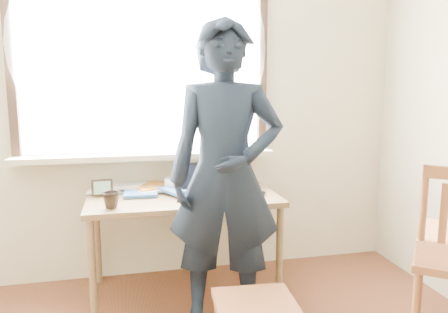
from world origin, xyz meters
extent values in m
cube|color=beige|center=(0.00, 2.00, 1.30)|extent=(3.50, 0.02, 2.60)
cube|color=white|center=(-0.20, 1.99, 1.60)|extent=(1.70, 0.01, 1.30)
cube|color=black|center=(-0.20, 1.97, 0.92)|extent=(1.82, 0.06, 0.06)
cube|color=black|center=(-1.08, 1.97, 1.60)|extent=(0.06, 0.06, 1.30)
cube|color=black|center=(0.68, 1.97, 1.60)|extent=(0.06, 0.06, 1.30)
cube|color=beige|center=(-0.20, 1.90, 0.93)|extent=(1.85, 0.20, 0.04)
cube|color=white|center=(-0.20, 1.91, 1.70)|extent=(1.95, 0.02, 1.65)
cube|color=brown|center=(0.03, 1.63, 0.67)|extent=(1.28, 0.64, 0.04)
cylinder|color=brown|center=(-0.57, 1.35, 0.33)|extent=(0.05, 0.05, 0.65)
cylinder|color=brown|center=(-0.57, 1.91, 0.33)|extent=(0.05, 0.05, 0.65)
cylinder|color=brown|center=(0.62, 1.35, 0.33)|extent=(0.05, 0.05, 0.65)
cylinder|color=brown|center=(0.62, 1.91, 0.33)|extent=(0.05, 0.05, 0.65)
cube|color=black|center=(0.13, 1.55, 0.70)|extent=(0.35, 0.27, 0.02)
cube|color=black|center=(0.15, 1.66, 0.80)|extent=(0.32, 0.12, 0.21)
cube|color=black|center=(0.15, 1.66, 0.80)|extent=(0.28, 0.09, 0.17)
cube|color=black|center=(0.13, 1.54, 0.70)|extent=(0.30, 0.17, 0.00)
imported|color=white|center=(-0.03, 1.78, 0.74)|extent=(0.17, 0.17, 0.10)
imported|color=black|center=(-0.45, 1.43, 0.74)|extent=(0.11, 0.11, 0.10)
ellipsoid|color=black|center=(0.54, 1.53, 0.70)|extent=(0.08, 0.06, 0.03)
cube|color=white|center=(-0.46, 1.92, 0.69)|extent=(0.26, 0.28, 0.01)
cube|color=orange|center=(-0.38, 1.80, 0.70)|extent=(0.28, 0.31, 0.02)
cube|color=white|center=(0.06, 1.70, 0.71)|extent=(0.29, 0.30, 0.02)
cube|color=white|center=(-0.40, 1.88, 0.70)|extent=(0.33, 0.34, 0.01)
cube|color=white|center=(-0.04, 1.91, 0.71)|extent=(0.31, 0.31, 0.02)
cube|color=white|center=(-0.31, 1.92, 0.72)|extent=(0.28, 0.30, 0.02)
cube|color=#2C5690|center=(-0.43, 1.82, 0.72)|extent=(0.38, 0.37, 0.01)
cube|color=#A2451E|center=(-0.08, 1.85, 0.73)|extent=(0.27, 0.32, 0.02)
imported|color=white|center=(-0.30, 1.80, 0.70)|extent=(0.28, 0.33, 0.03)
imported|color=white|center=(0.36, 1.84, 0.70)|extent=(0.25, 0.29, 0.02)
cube|color=black|center=(-0.51, 1.73, 0.74)|extent=(0.14, 0.02, 0.11)
cube|color=#4E7534|center=(-0.51, 1.73, 0.74)|extent=(0.11, 0.01, 0.08)
cube|color=brown|center=(0.24, 0.63, 0.38)|extent=(0.42, 0.40, 0.04)
cylinder|color=brown|center=(1.41, 0.97, 0.22)|extent=(0.04, 0.04, 0.44)
cylinder|color=brown|center=(1.16, 0.67, 0.22)|extent=(0.04, 0.04, 0.44)
cylinder|color=brown|center=(1.15, 0.66, 0.76)|extent=(0.04, 0.04, 0.54)
cube|color=brown|center=(1.22, 0.60, 0.73)|extent=(0.04, 0.04, 0.43)
imported|color=black|center=(0.21, 1.17, 0.90)|extent=(0.74, 0.56, 1.81)
camera|label=1|loc=(-0.35, -1.25, 1.43)|focal=35.00mm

